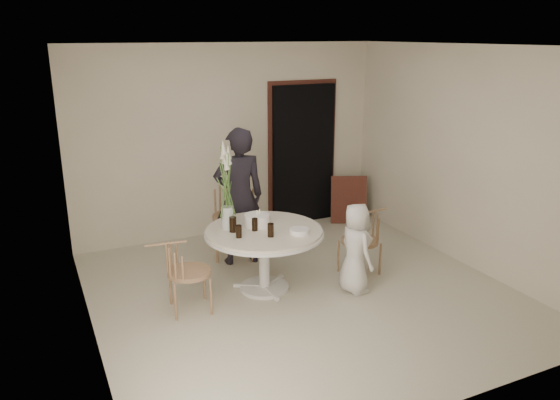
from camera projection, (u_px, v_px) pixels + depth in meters
name	position (u px, v px, depth m)	size (l,w,h in m)	color
ground	(302.00, 292.00, 6.20)	(4.50, 4.50, 0.00)	beige
room_shell	(303.00, 152.00, 5.73)	(4.50, 4.50, 4.50)	silver
doorway	(303.00, 155.00, 8.26)	(1.00, 0.10, 2.10)	black
door_trim	(302.00, 151.00, 8.27)	(1.12, 0.03, 2.22)	#5A281F
table	(264.00, 239.00, 6.10)	(1.33, 1.33, 0.73)	silver
picture_frame	(349.00, 200.00, 8.39)	(0.55, 0.04, 0.73)	#5A281F
chair_far	(234.00, 206.00, 7.17)	(0.68, 0.71, 0.99)	#9E7D56
chair_right	(367.00, 233.00, 6.60)	(0.50, 0.48, 0.78)	#9E7D56
chair_left	(178.00, 266.00, 5.63)	(0.51, 0.48, 0.80)	#9E7D56
girl	(239.00, 197.00, 6.77)	(0.64, 0.42, 1.74)	black
boy	(356.00, 248.00, 6.08)	(0.51, 0.33, 1.04)	silver
birthday_cake	(257.00, 220.00, 6.15)	(0.28, 0.28, 0.19)	white
cola_tumbler_a	(239.00, 231.00, 5.80)	(0.06, 0.06, 0.14)	black
cola_tumbler_b	(271.00, 230.00, 5.82)	(0.07, 0.07, 0.15)	black
cola_tumbler_c	(233.00, 225.00, 5.96)	(0.08, 0.08, 0.17)	black
cola_tumbler_d	(255.00, 224.00, 6.00)	(0.07, 0.07, 0.14)	black
plate_stack	(299.00, 231.00, 5.92)	(0.22, 0.22, 0.05)	white
flower_vase	(227.00, 187.00, 5.95)	(0.14, 0.14, 1.01)	silver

